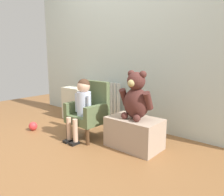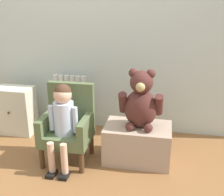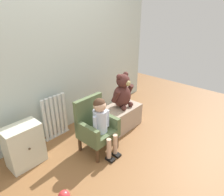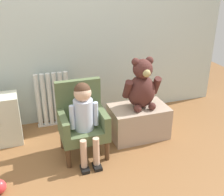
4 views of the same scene
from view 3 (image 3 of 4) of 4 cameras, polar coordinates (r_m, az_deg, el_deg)
The scene contains 9 objects.
ground_plane at distance 2.39m, azimuth 5.33°, elevation -19.72°, with size 6.00×6.00×0.00m, color brown.
back_wall at distance 2.71m, azimuth -16.67°, elevation 13.81°, with size 3.80×0.05×2.40m, color silver.
radiator at distance 2.83m, azimuth -15.95°, elevation -5.23°, with size 0.37×0.05×0.60m.
small_dresser at distance 2.50m, azimuth -23.83°, elevation -12.29°, with size 0.39×0.27×0.50m.
child_armchair at distance 2.49m, azimuth -4.77°, elevation -7.89°, with size 0.41×0.38×0.68m.
child_figure at distance 2.35m, azimuth -3.02°, elevation -5.96°, with size 0.25×0.35×0.73m.
low_bench at distance 3.00m, azimuth 2.59°, elevation -5.31°, with size 0.57×0.36×0.33m, color tan.
large_teddy_bear at distance 2.84m, azimuth 3.00°, elevation 1.62°, with size 0.37×0.26×0.51m.
toy_ball at distance 2.12m, azimuth -13.53°, elevation -25.63°, with size 0.11×0.11×0.11m, color red.
Camera 3 is at (-1.40, -0.98, 1.67)m, focal length 32.00 mm.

